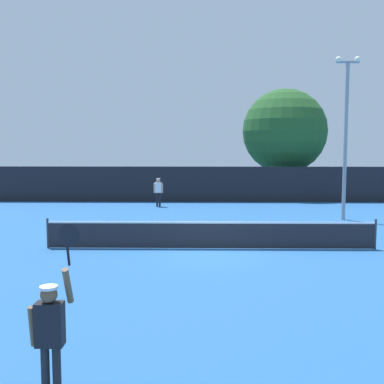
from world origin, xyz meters
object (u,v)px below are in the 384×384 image
(player_serving, at_px, (51,326))
(tennis_ball, at_px, (217,231))
(parked_car_near, at_px, (172,183))
(large_tree, at_px, (285,131))
(player_receiving, at_px, (158,189))
(parked_car_mid, at_px, (279,181))
(light_pole, at_px, (346,128))

(player_serving, xyz_separation_m, tennis_ball, (2.76, 13.35, -1.08))
(player_serving, relative_size, parked_car_near, 0.57)
(player_serving, xyz_separation_m, large_tree, (8.12, 27.75, 3.59))
(tennis_ball, bearing_deg, player_serving, -101.67)
(player_receiving, bearing_deg, tennis_ball, 111.02)
(parked_car_mid, bearing_deg, player_receiving, -124.00)
(player_serving, height_order, parked_car_mid, player_serving)
(light_pole, bearing_deg, large_tree, 95.20)
(tennis_ball, height_order, parked_car_near, parked_car_near)
(light_pole, bearing_deg, player_serving, -118.54)
(parked_car_near, relative_size, parked_car_mid, 1.01)
(large_tree, height_order, parked_car_mid, large_tree)
(parked_car_mid, bearing_deg, tennis_ball, -100.56)
(tennis_ball, distance_m, parked_car_mid, 19.79)
(parked_car_near, bearing_deg, player_serving, -97.69)
(player_receiving, relative_size, large_tree, 0.22)
(parked_car_near, xyz_separation_m, parked_car_mid, (8.67, 1.58, 0.00))
(player_receiving, distance_m, large_tree, 11.11)
(tennis_ball, xyz_separation_m, parked_car_mid, (5.76, 18.92, 0.74))
(player_receiving, height_order, light_pole, light_pole)
(parked_car_near, height_order, parked_car_mid, same)
(player_serving, bearing_deg, tennis_ball, 78.33)
(player_serving, distance_m, large_tree, 29.14)
(player_serving, height_order, large_tree, large_tree)
(player_receiving, distance_m, light_pole, 11.32)
(player_serving, relative_size, light_pole, 0.32)
(player_receiving, relative_size, parked_car_mid, 0.39)
(player_receiving, bearing_deg, parked_car_near, -91.93)
(tennis_ball, xyz_separation_m, parked_car_near, (-2.91, 17.34, 0.74))
(light_pole, relative_size, parked_car_near, 1.78)
(light_pole, distance_m, parked_car_mid, 15.96)
(tennis_ball, distance_m, parked_car_near, 17.60)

